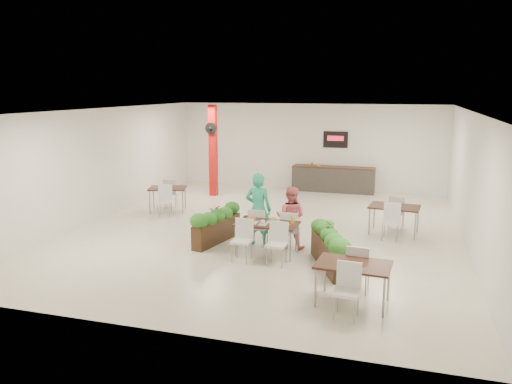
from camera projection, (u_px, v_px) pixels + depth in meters
The scene contains 12 objects.
ground at pixel (266, 230), 13.47m from camera, with size 12.00×12.00×0.00m, color beige.
room_shell at pixel (267, 156), 13.06m from camera, with size 10.10×12.10×3.22m.
red_column at pixel (213, 150), 17.53m from camera, with size 0.40×0.41×3.20m.
service_counter at pixel (333, 179), 18.40m from camera, with size 3.00×0.64×2.20m.
main_table at pixel (267, 228), 11.36m from camera, with size 1.43×1.66×0.92m.
diner_man at pixel (258, 209), 12.03m from camera, with size 0.65×0.43×1.78m, color #29B28A.
diner_woman at pixel (291, 217), 11.84m from camera, with size 0.73×0.57×1.50m, color #E66673.
planter_left at pixel (217, 223), 12.31m from camera, with size 0.72×1.81×0.96m.
planter_right at pixel (329, 245), 10.55m from camera, with size 1.04×1.85×1.04m.
side_table_a at pixel (168, 191), 15.43m from camera, with size 1.29×1.67×0.92m.
side_table_b at pixel (394, 210), 13.01m from camera, with size 1.35×1.66×0.92m.
side_table_c at pixel (353, 270), 8.73m from camera, with size 1.34×1.65×0.92m.
Camera 1 is at (3.43, -12.52, 3.75)m, focal length 35.00 mm.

